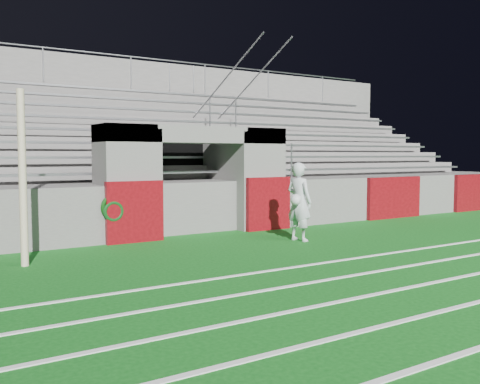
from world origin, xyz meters
TOP-DOWN VIEW (x-y plane):
  - ground at (0.00, 0.00)m, footprint 90.00×90.00m
  - field_post at (-4.34, 1.63)m, footprint 0.13×0.13m
  - stadium_structure at (0.00, 7.97)m, footprint 26.00×8.48m
  - goalkeeper_with_ball at (1.36, 1.17)m, footprint 0.66×0.71m
  - hose_coil at (-2.30, 2.93)m, footprint 0.53×0.14m

SIDE VIEW (x-z plane):
  - ground at x=0.00m, z-range 0.00..0.00m
  - hose_coil at x=-2.30m, z-range 0.48..1.06m
  - goalkeeper_with_ball at x=1.36m, z-range 0.00..1.75m
  - stadium_structure at x=0.00m, z-range -1.22..4.20m
  - field_post at x=-4.34m, z-range 0.00..3.03m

